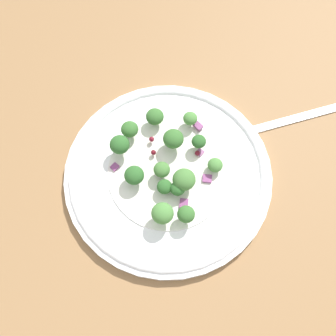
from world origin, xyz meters
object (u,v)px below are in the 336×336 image
object	(u,v)px
broccoli_floret_2	(162,213)
fork	(272,122)
broccoli_floret_0	(162,170)
broccoli_floret_1	(215,165)
plate	(168,173)

from	to	relation	value
broccoli_floret_2	fork	xyz separation A→B (cm)	(21.23, 4.91, -3.31)
broccoli_floret_0	broccoli_floret_2	size ratio (longest dim) A/B	0.78
fork	broccoli_floret_2	bearing A→B (deg)	-166.98
broccoli_floret_1	fork	xyz separation A→B (cm)	(11.75, 2.37, -2.25)
broccoli_floret_0	broccoli_floret_1	bearing A→B (deg)	-22.94
plate	broccoli_floret_1	world-z (taller)	broccoli_floret_1
plate	broccoli_floret_2	xyz separation A→B (cm)	(-3.80, -5.24, 2.70)
broccoli_floret_0	fork	distance (cm)	18.54
broccoli_floret_0	broccoli_floret_1	world-z (taller)	broccoli_floret_0
broccoli_floret_0	broccoli_floret_2	distance (cm)	6.09
broccoli_floret_1	broccoli_floret_2	world-z (taller)	broccoli_floret_2
fork	broccoli_floret_0	bearing A→B (deg)	178.71
broccoli_floret_1	broccoli_floret_2	size ratio (longest dim) A/B	0.73
plate	broccoli_floret_0	distance (cm)	2.33
broccoli_floret_0	broccoli_floret_1	size ratio (longest dim) A/B	1.08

